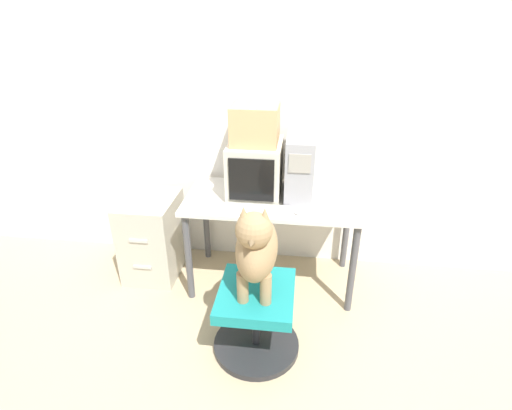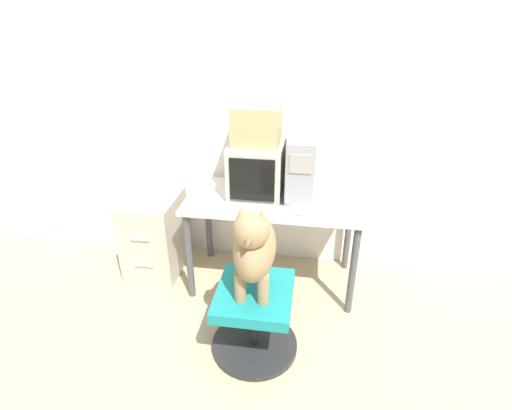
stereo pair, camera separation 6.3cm
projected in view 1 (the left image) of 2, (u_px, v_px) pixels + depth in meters
The scene contains 11 objects.
ground_plane at pixel (267, 307), 2.92m from camera, with size 12.00×12.00×0.00m, color tan.
wall_back at pixel (279, 107), 2.96m from camera, with size 8.00×0.05×2.60m.
desk at pixel (273, 210), 2.92m from camera, with size 1.26×0.64×0.73m.
crt_monitor at pixel (255, 169), 2.86m from camera, with size 0.37×0.43×0.39m.
pc_tower at pixel (300, 166), 2.81m from camera, with size 0.19×0.44×0.45m.
keyboard at pixel (255, 210), 2.68m from camera, with size 0.47×0.14×0.03m.
computer_mouse at pixel (299, 212), 2.64m from camera, with size 0.07×0.04×0.04m.
office_chair at pixel (256, 317), 2.47m from camera, with size 0.55×0.55×0.46m.
dog at pixel (256, 246), 2.23m from camera, with size 0.24×0.49×0.60m.
filing_cabinet at pixel (153, 236), 3.17m from camera, with size 0.40×0.51×0.66m.
cardboard_box at pixel (255, 124), 2.72m from camera, with size 0.32×0.32×0.27m.
Camera 1 is at (0.20, -2.26, 1.99)m, focal length 28.00 mm.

